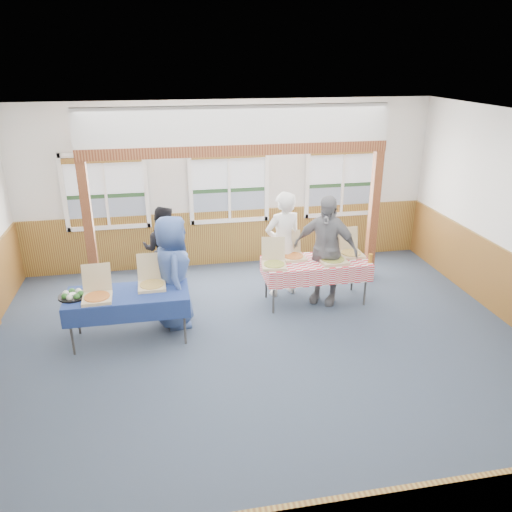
{
  "coord_description": "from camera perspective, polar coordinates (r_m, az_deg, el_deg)",
  "views": [
    {
      "loc": [
        -1.23,
        -5.89,
        3.93
      ],
      "look_at": [
        0.07,
        1.0,
        1.11
      ],
      "focal_mm": 35.0,
      "sensor_mm": 36.0,
      "label": 1
    }
  ],
  "objects": [
    {
      "name": "cross_beam",
      "position": [
        8.41,
        -2.14,
        12.03
      ],
      "size": [
        5.15,
        0.18,
        0.18
      ],
      "primitive_type": "cube",
      "color": "#592613",
      "rests_on": "post_left"
    },
    {
      "name": "window_right",
      "position": [
        10.24,
        9.9,
        8.89
      ],
      "size": [
        1.56,
        0.1,
        1.46
      ],
      "color": "white",
      "rests_on": "wall_back"
    },
    {
      "name": "pizza_box_a",
      "position": [
        7.36,
        -17.7,
        -4.19
      ],
      "size": [
        0.42,
        0.5,
        0.44
      ],
      "rotation": [
        0.0,
        0.0,
        0.04
      ],
      "color": "tan",
      "rests_on": "table_left"
    },
    {
      "name": "ceiling",
      "position": [
        6.06,
        1.15,
        14.99
      ],
      "size": [
        8.0,
        8.0,
        0.0
      ],
      "primitive_type": "plane",
      "rotation": [
        3.14,
        0.0,
        0.0
      ],
      "color": "white",
      "rests_on": "wall_back"
    },
    {
      "name": "pizza_box_c",
      "position": [
        8.08,
        2.06,
        -0.71
      ],
      "size": [
        0.45,
        0.52,
        0.42
      ],
      "rotation": [
        0.0,
        0.0,
        -0.15
      ],
      "color": "tan",
      "rests_on": "table_right"
    },
    {
      "name": "man_blue",
      "position": [
        7.66,
        -9.47,
        -1.82
      ],
      "size": [
        0.61,
        0.9,
        1.77
      ],
      "primitive_type": "imported",
      "rotation": [
        0.0,
        0.0,
        1.63
      ],
      "color": "#344B83",
      "rests_on": "floor"
    },
    {
      "name": "pizza_box_b",
      "position": [
        7.53,
        -11.83,
        -2.94
      ],
      "size": [
        0.41,
        0.5,
        0.44
      ],
      "rotation": [
        0.0,
        0.0,
        0.02
      ],
      "color": "tan",
      "rests_on": "table_left"
    },
    {
      "name": "pizza_box_f",
      "position": [
        8.69,
        10.72,
        0.56
      ],
      "size": [
        0.39,
        0.48,
        0.43
      ],
      "rotation": [
        0.0,
        0.0,
        0.01
      ],
      "color": "tan",
      "rests_on": "table_right"
    },
    {
      "name": "wall_front",
      "position": [
        3.56,
        13.2,
        -19.74
      ],
      "size": [
        8.0,
        0.0,
        8.0
      ],
      "primitive_type": "plane",
      "rotation": [
        -1.57,
        0.0,
        0.0
      ],
      "color": "silver",
      "rests_on": "floor"
    },
    {
      "name": "pizza_box_d",
      "position": [
        8.43,
        4.23,
        0.22
      ],
      "size": [
        0.4,
        0.48,
        0.41
      ],
      "rotation": [
        0.0,
        0.0,
        0.05
      ],
      "color": "tan",
      "rests_on": "table_right"
    },
    {
      "name": "floor",
      "position": [
        7.19,
        0.96,
        -11.25
      ],
      "size": [
        8.0,
        8.0,
        0.0
      ],
      "primitive_type": "plane",
      "color": "#2C3748",
      "rests_on": "ground"
    },
    {
      "name": "wall_back",
      "position": [
        9.75,
        -3.14,
        8.06
      ],
      "size": [
        8.0,
        0.0,
        8.0
      ],
      "primitive_type": "plane",
      "rotation": [
        1.57,
        0.0,
        0.0
      ],
      "color": "silver",
      "rests_on": "floor"
    },
    {
      "name": "post_right",
      "position": [
        9.4,
        13.26,
        4.44
      ],
      "size": [
        0.15,
        0.15,
        2.4
      ],
      "primitive_type": "cube",
      "color": "#592613",
      "rests_on": "floor"
    },
    {
      "name": "woman_black",
      "position": [
        8.9,
        -10.51,
        0.78
      ],
      "size": [
        0.88,
        0.76,
        1.55
      ],
      "primitive_type": "imported",
      "rotation": [
        0.0,
        0.0,
        2.88
      ],
      "color": "black",
      "rests_on": "floor"
    },
    {
      "name": "window_mid",
      "position": [
        9.69,
        -3.11,
        8.45
      ],
      "size": [
        1.56,
        0.1,
        1.46
      ],
      "color": "white",
      "rests_on": "wall_back"
    },
    {
      "name": "table_right",
      "position": [
        8.4,
        6.86,
        -0.88
      ],
      "size": [
        1.89,
        1.23,
        0.76
      ],
      "rotation": [
        0.0,
        0.0,
        0.26
      ],
      "color": "#353535",
      "rests_on": "floor"
    },
    {
      "name": "table_left",
      "position": [
        7.46,
        -14.45,
        -4.52
      ],
      "size": [
        1.89,
        1.3,
        0.76
      ],
      "rotation": [
        0.0,
        0.0,
        0.31
      ],
      "color": "#353535",
      "rests_on": "floor"
    },
    {
      "name": "drink_glass",
      "position": [
        8.42,
        12.93,
        -0.24
      ],
      "size": [
        0.07,
        0.07,
        0.15
      ],
      "primitive_type": "cylinder",
      "color": "#A96D1C",
      "rests_on": "table_right"
    },
    {
      "name": "window_left",
      "position": [
        9.67,
        -16.86,
        7.52
      ],
      "size": [
        1.56,
        0.1,
        1.46
      ],
      "color": "white",
      "rests_on": "wall_back"
    },
    {
      "name": "pizza_box_e",
      "position": [
        8.36,
        8.67,
        -0.13
      ],
      "size": [
        0.46,
        0.55,
        0.47
      ],
      "rotation": [
        0.0,
        0.0,
        0.05
      ],
      "color": "tan",
      "rests_on": "table_right"
    },
    {
      "name": "wainscot_back",
      "position": [
        10.03,
        -3.0,
        2.19
      ],
      "size": [
        7.98,
        0.05,
        1.1
      ],
      "primitive_type": "cube",
      "color": "brown",
      "rests_on": "floor"
    },
    {
      "name": "veggie_tray",
      "position": [
        7.52,
        -20.22,
        -4.23
      ],
      "size": [
        0.4,
        0.4,
        0.09
      ],
      "color": "black",
      "rests_on": "table_left"
    },
    {
      "name": "post_left",
      "position": [
        8.73,
        -18.48,
        2.52
      ],
      "size": [
        0.15,
        0.15,
        2.4
      ],
      "primitive_type": "cube",
      "color": "#592613",
      "rests_on": "floor"
    },
    {
      "name": "woman_white",
      "position": [
        8.54,
        3.11,
        1.32
      ],
      "size": [
        0.77,
        0.6,
        1.86
      ],
      "primitive_type": "imported",
      "rotation": [
        0.0,
        0.0,
        3.39
      ],
      "color": "white",
      "rests_on": "floor"
    },
    {
      "name": "person_grey",
      "position": [
        8.36,
        7.92,
        0.71
      ],
      "size": [
        1.16,
        1.0,
        1.87
      ],
      "primitive_type": "imported",
      "rotation": [
        0.0,
        0.0,
        -0.6
      ],
      "color": "slate",
      "rests_on": "floor"
    }
  ]
}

